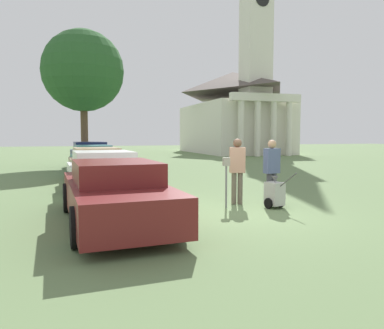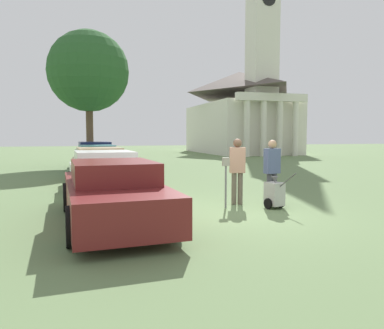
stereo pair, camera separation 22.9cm
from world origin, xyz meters
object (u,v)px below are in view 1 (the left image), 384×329
object	(u,v)px
parked_car_white	(103,176)
person_supervisor	(272,168)
parked_car_teal	(92,161)
person_worker	(237,167)
parked_car_tan	(96,166)
equipment_cart	(275,193)
parking_meter	(226,173)
parked_car_maroon	(115,194)
parked_car_navy	(90,156)
church	(235,104)

from	to	relation	value
parked_car_white	person_supervisor	size ratio (longest dim) A/B	2.74
parked_car_teal	person_worker	distance (m)	9.65
parked_car_tan	equipment_cart	xyz separation A→B (m)	(4.18, -6.74, -0.29)
parking_meter	parked_car_teal	bearing A→B (deg)	107.49
parked_car_maroon	equipment_cart	size ratio (longest dim) A/B	5.24
parked_car_maroon	parked_car_navy	xyz separation A→B (m)	(-0.00, 13.65, 0.07)
parked_car_teal	church	xyz separation A→B (m)	(15.70, 18.72, 4.60)
parked_car_white	person_worker	size ratio (longest dim) A/B	2.69
parked_car_teal	church	distance (m)	24.86
parked_car_maroon	parked_car_white	size ratio (longest dim) A/B	1.07
parked_car_tan	parked_car_teal	bearing A→B (deg)	86.50
person_worker	parked_car_maroon	bearing A→B (deg)	37.20
parked_car_teal	parked_car_white	bearing A→B (deg)	-93.50
parked_car_navy	equipment_cart	size ratio (longest dim) A/B	4.95
person_supervisor	person_worker	bearing A→B (deg)	-27.04
parked_car_tan	church	size ratio (longest dim) A/B	0.23
parked_car_teal	equipment_cart	bearing A→B (deg)	-70.43
parking_meter	parked_car_navy	bearing A→B (deg)	103.08
parked_car_navy	equipment_cart	bearing A→B (deg)	-75.90
parked_car_maroon	person_supervisor	size ratio (longest dim) A/B	2.95
parking_meter	church	bearing A→B (deg)	65.66
parked_car_maroon	church	bearing A→B (deg)	58.08
parked_car_maroon	parked_car_white	xyz separation A→B (m)	(-0.00, 3.47, 0.03)
parked_car_maroon	parked_car_teal	world-z (taller)	parked_car_teal
church	person_worker	bearing A→B (deg)	-113.80
parked_car_tan	person_supervisor	bearing A→B (deg)	-58.46
parked_car_maroon	parking_meter	xyz separation A→B (m)	(2.97, 0.87, 0.28)
parked_car_tan	parked_car_white	bearing A→B (deg)	-93.51
parked_car_teal	parking_meter	size ratio (longest dim) A/B	3.79
parked_car_navy	person_worker	world-z (taller)	person_worker
parked_car_maroon	parking_meter	size ratio (longest dim) A/B	3.95
parked_car_navy	equipment_cart	xyz separation A→B (m)	(4.18, -13.17, -0.34)
parked_car_navy	person_worker	distance (m)	12.84
parked_car_maroon	church	size ratio (longest dim) A/B	0.23
parked_car_teal	parked_car_navy	xyz separation A→B (m)	(-0.00, 3.36, 0.05)
church	person_supervisor	bearing A→B (deg)	-112.01
parked_car_tan	church	bearing A→B (deg)	50.73
church	parking_meter	bearing A→B (deg)	-114.34
parked_car_maroon	parking_meter	world-z (taller)	parked_car_maroon
parked_car_teal	church	bearing A→B (deg)	46.52
parked_car_white	parked_car_tan	xyz separation A→B (m)	(0.00, 3.76, -0.01)
parked_car_navy	person_supervisor	distance (m)	13.39
parked_car_white	parked_car_tan	distance (m)	3.76
parked_car_navy	equipment_cart	world-z (taller)	parked_car_navy
person_worker	church	xyz separation A→B (m)	(12.23, 27.72, 4.22)
parked_car_tan	person_worker	world-z (taller)	person_worker
person_supervisor	equipment_cart	size ratio (longest dim) A/B	1.78
person_supervisor	parked_car_white	bearing A→B (deg)	-38.12
equipment_cart	parked_car_tan	bearing A→B (deg)	109.45
parked_car_white	parked_car_teal	distance (m)	6.82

